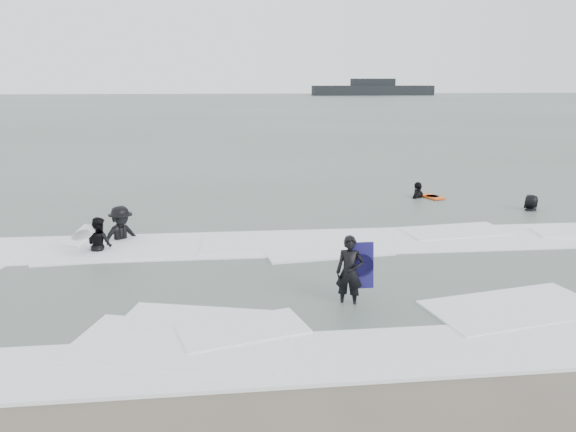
{
  "coord_description": "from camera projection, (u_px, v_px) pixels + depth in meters",
  "views": [
    {
      "loc": [
        -1.39,
        -9.08,
        4.59
      ],
      "look_at": [
        0.0,
        5.0,
        1.1
      ],
      "focal_mm": 35.0,
      "sensor_mm": 36.0,
      "label": 1
    }
  ],
  "objects": [
    {
      "name": "ground",
      "position": [
        315.0,
        342.0,
        10.01
      ],
      "size": [
        320.0,
        320.0,
        0.0
      ],
      "primitive_type": "plane",
      "color": "brown",
      "rests_on": "ground"
    },
    {
      "name": "sea",
      "position": [
        241.0,
        108.0,
        87.29
      ],
      "size": [
        320.0,
        320.0,
        0.0
      ],
      "primitive_type": "plane",
      "color": "#47544C",
      "rests_on": "ground"
    },
    {
      "name": "surfer_centre",
      "position": [
        349.0,
        307.0,
        11.57
      ],
      "size": [
        0.65,
        0.53,
        1.53
      ],
      "primitive_type": "imported",
      "rotation": [
        0.0,
        0.0,
        -0.34
      ],
      "color": "black",
      "rests_on": "ground"
    },
    {
      "name": "surfer_wading",
      "position": [
        100.0,
        253.0,
        15.16
      ],
      "size": [
        0.95,
        0.94,
        1.54
      ],
      "primitive_type": "imported",
      "rotation": [
        0.0,
        0.0,
        2.4
      ],
      "color": "black",
      "rests_on": "ground"
    },
    {
      "name": "surfer_breaker",
      "position": [
        122.0,
        242.0,
        16.13
      ],
      "size": [
        1.41,
        1.32,
        1.91
      ],
      "primitive_type": "imported",
      "rotation": [
        0.0,
        0.0,
        0.66
      ],
      "color": "black",
      "rests_on": "ground"
    },
    {
      "name": "surfer_right_near",
      "position": [
        418.0,
        199.0,
        21.94
      ],
      "size": [
        1.06,
        1.07,
        1.82
      ],
      "primitive_type": "imported",
      "rotation": [
        0.0,
        0.0,
        -2.35
      ],
      "color": "black",
      "rests_on": "ground"
    },
    {
      "name": "surfer_right_far",
      "position": [
        530.0,
        212.0,
        19.77
      ],
      "size": [
        1.02,
        0.99,
        1.77
      ],
      "primitive_type": "imported",
      "rotation": [
        0.0,
        0.0,
        -2.45
      ],
      "color": "black",
      "rests_on": "ground"
    },
    {
      "name": "surf_foam",
      "position": [
        293.0,
        271.0,
        13.57
      ],
      "size": [
        30.03,
        9.06,
        0.09
      ],
      "color": "white",
      "rests_on": "ground"
    },
    {
      "name": "bodyboards",
      "position": [
        307.0,
        225.0,
        16.07
      ],
      "size": [
        12.52,
        10.53,
        1.25
      ],
      "color": "#110E42",
      "rests_on": "ground"
    },
    {
      "name": "vessel_horizon",
      "position": [
        373.0,
        89.0,
        149.93
      ],
      "size": [
        32.18,
        5.75,
        4.37
      ],
      "color": "black",
      "rests_on": "ground"
    }
  ]
}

